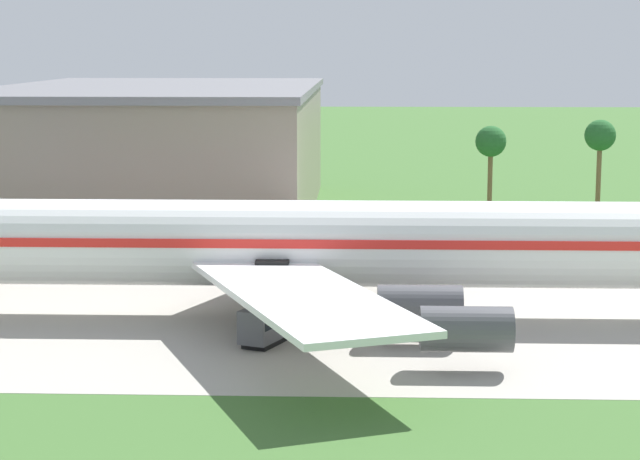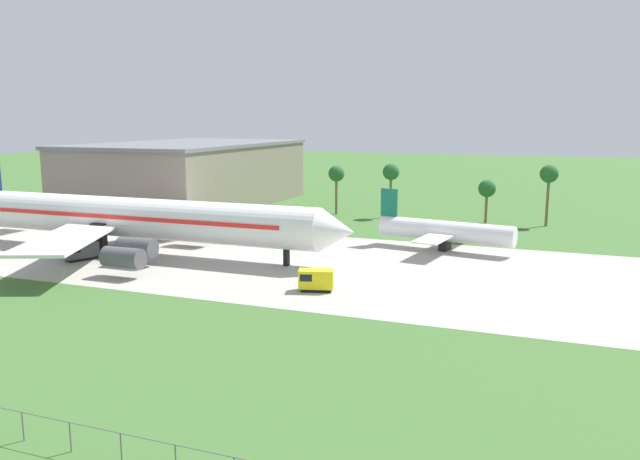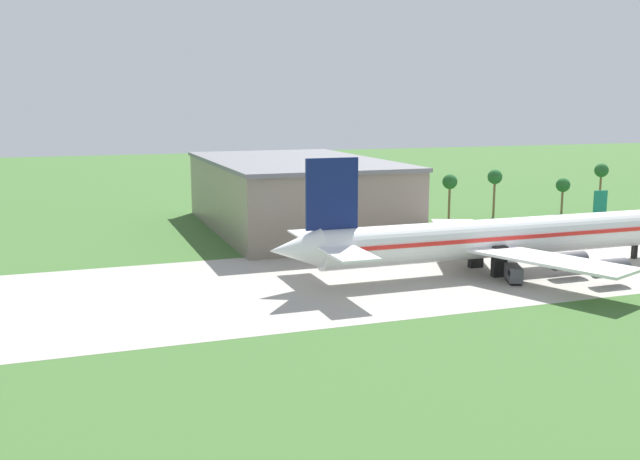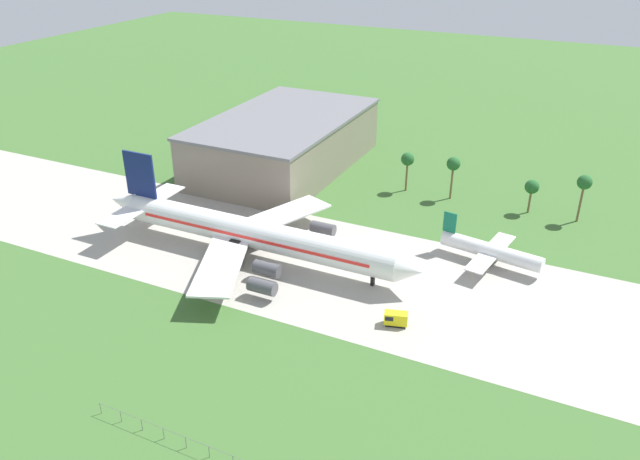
{
  "view_description": "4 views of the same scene",
  "coord_description": "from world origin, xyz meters",
  "views": [
    {
      "loc": [
        -40.4,
        -86.88,
        20.23
      ],
      "look_at": [
        -43.49,
        -2.34,
        6.7
      ],
      "focal_mm": 65.0,
      "sensor_mm": 36.0,
      "label": 1
    },
    {
      "loc": [
        20.36,
        -84.26,
        21.39
      ],
      "look_at": [
        -10.56,
        -2.34,
        5.7
      ],
      "focal_mm": 35.0,
      "sensor_mm": 36.0,
      "label": 2
    },
    {
      "loc": [
        -112.0,
        -102.35,
        27.86
      ],
      "look_at": [
        -76.42,
        -2.34,
        8.89
      ],
      "focal_mm": 40.0,
      "sensor_mm": 36.0,
      "label": 3
    },
    {
      "loc": [
        21.77,
        -105.89,
        68.99
      ],
      "look_at": [
        -31.4,
        5.0,
        6.0
      ],
      "focal_mm": 35.0,
      "sensor_mm": 36.0,
      "label": 4
    }
  ],
  "objects": [
    {
      "name": "jet_airliner",
      "position": [
        -44.79,
        -2.34,
        5.65
      ],
      "size": [
        78.98,
        51.85,
        19.77
      ],
      "color": "white",
      "rests_on": "ground_plane"
    },
    {
      "name": "palm_tree_row",
      "position": [
        16.42,
        47.67,
        8.89
      ],
      "size": [
        92.22,
        3.6,
        12.35
      ],
      "color": "brown",
      "rests_on": "ground_plane"
    },
    {
      "name": "baggage_tug",
      "position": [
        -46.87,
        -10.08,
        1.43
      ],
      "size": [
        3.8,
        5.42,
        2.67
      ],
      "color": "black",
      "rests_on": "ground_plane"
    },
    {
      "name": "terminal_building",
      "position": [
        -64.39,
        49.17,
        7.8
      ],
      "size": [
        36.72,
        61.2,
        15.57
      ],
      "color": "slate",
      "rests_on": "ground_plane"
    }
  ]
}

